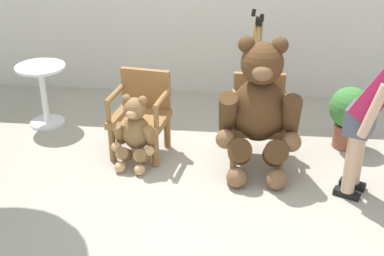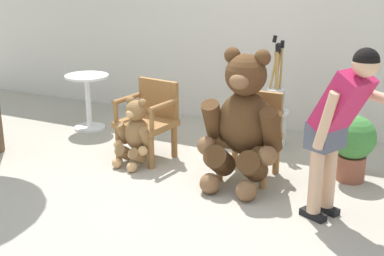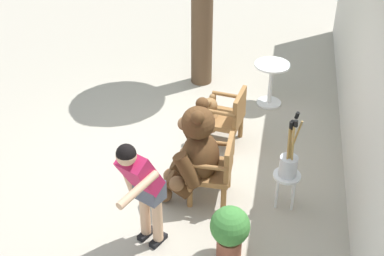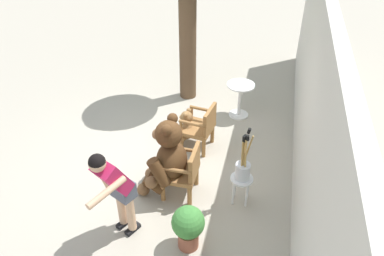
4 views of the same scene
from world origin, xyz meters
name	(u,v)px [view 2 (image 2 of 4)]	position (x,y,z in m)	size (l,w,h in m)	color
ground_plane	(169,187)	(0.00, 0.00, 0.00)	(60.00, 60.00, 0.00)	#A8A091
back_wall	(256,19)	(0.00, 2.40, 1.40)	(10.00, 0.16, 2.80)	beige
wooden_chair_left	(150,118)	(-0.59, 0.66, 0.46)	(0.63, 0.60, 0.86)	olive
wooden_chair_right	(251,132)	(0.60, 0.66, 0.46)	(0.56, 0.52, 0.86)	olive
teddy_bear_large	(243,120)	(0.60, 0.41, 0.66)	(0.81, 0.76, 1.35)	#4C3019
teddy_bear_small	(135,133)	(-0.61, 0.38, 0.37)	(0.46, 0.45, 0.75)	olive
person_visitor	(339,120)	(1.58, 0.02, 0.91)	(0.87, 0.49, 1.52)	black
white_stool	(274,119)	(0.57, 1.54, 0.36)	(0.34, 0.34, 0.46)	silver
brush_bucket	(276,94)	(0.57, 1.54, 0.66)	(0.22, 0.22, 0.87)	silver
round_side_table	(88,96)	(-1.83, 1.20, 0.45)	(0.56, 0.56, 0.72)	white
potted_plant	(353,143)	(1.57, 0.97, 0.40)	(0.44, 0.44, 0.68)	brown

